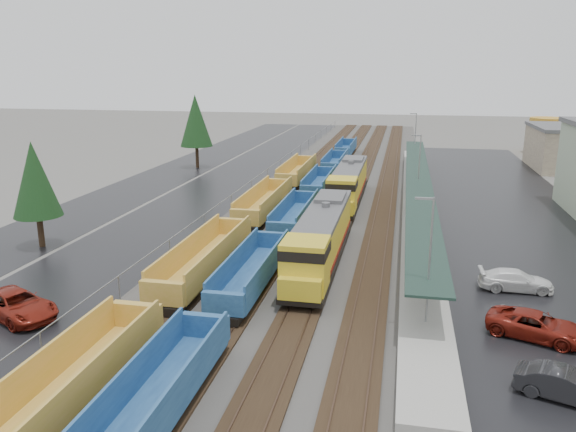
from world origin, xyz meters
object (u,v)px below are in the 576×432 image
object	(u,v)px
well_string_yellow	(205,260)
storage_tank	(547,136)
well_string_blue	(295,216)
parked_car_east_b	(536,326)
parked_car_east_c	(516,280)
parked_car_east_a	(565,386)
locomotive_trail	(348,184)
locomotive_lead	(321,238)
parked_car_west_c	(16,305)

from	to	relation	value
well_string_yellow	storage_tank	xyz separation A→B (m)	(38.63, 70.46, 1.93)
well_string_blue	parked_car_east_b	world-z (taller)	well_string_blue
well_string_blue	parked_car_east_c	distance (m)	21.61
well_string_yellow	parked_car_east_b	size ratio (longest dim) A/B	16.61
storage_tank	parked_car_east_a	bearing A→B (deg)	-101.73
well_string_yellow	storage_tank	distance (m)	80.38
locomotive_trail	locomotive_lead	bearing A→B (deg)	-90.00
well_string_blue	parked_car_east_a	bearing A→B (deg)	-55.76
storage_tank	parked_car_east_c	distance (m)	70.94
well_string_yellow	parked_car_east_b	xyz separation A→B (m)	(21.57, -5.58, -0.49)
well_string_blue	storage_tank	distance (m)	66.30
locomotive_trail	well_string_blue	bearing A→B (deg)	-111.05
locomotive_lead	storage_tank	distance (m)	73.77
well_string_yellow	storage_tank	bearing A→B (deg)	61.27
locomotive_lead	parked_car_east_b	distance (m)	16.33
locomotive_lead	well_string_yellow	world-z (taller)	locomotive_lead
storage_tank	well_string_blue	bearing A→B (deg)	-121.50
parked_car_east_c	parked_car_west_c	bearing A→B (deg)	108.00
parked_car_east_a	parked_car_east_b	world-z (taller)	parked_car_east_b
well_string_blue	parked_car_east_b	size ratio (longest dim) A/B	20.19
locomotive_lead	storage_tank	size ratio (longest dim) A/B	3.04
locomotive_lead	parked_car_east_a	xyz separation A→B (m)	(13.55, -15.18, -1.61)
well_string_blue	parked_car_east_b	distance (m)	26.28
locomotive_lead	parked_car_east_c	world-z (taller)	locomotive_lead
parked_car_east_b	storage_tank	bearing A→B (deg)	8.70
locomotive_lead	parked_car_east_c	bearing A→B (deg)	-7.24
well_string_blue	well_string_yellow	bearing A→B (deg)	-105.99
locomotive_trail	parked_car_east_c	distance (m)	26.62
locomotive_trail	storage_tank	bearing A→B (deg)	56.41
storage_tank	parked_car_east_c	bearing A→B (deg)	-103.79
locomotive_trail	parked_car_east_b	size ratio (longest dim) A/B	3.63
well_string_yellow	locomotive_trail	bearing A→B (deg)	71.82
storage_tank	parked_car_east_c	world-z (taller)	storage_tank
parked_car_west_c	parked_car_east_c	bearing A→B (deg)	-46.82
locomotive_trail	well_string_yellow	xyz separation A→B (m)	(-8.00, -24.36, -1.10)
well_string_blue	storage_tank	bearing A→B (deg)	58.50
storage_tank	parked_car_west_c	world-z (taller)	storage_tank
locomotive_lead	parked_car_east_b	size ratio (longest dim) A/B	3.63
storage_tank	locomotive_lead	bearing A→B (deg)	-114.53
parked_car_east_c	locomotive_trail	bearing A→B (deg)	29.70
well_string_yellow	parked_car_east_c	distance (m)	21.79
parked_car_west_c	parked_car_east_a	bearing A→B (deg)	-71.30
parked_car_west_c	parked_car_east_c	xyz separation A→B (m)	(30.49, 10.75, -0.11)
parked_car_east_a	parked_car_east_c	world-z (taller)	parked_car_east_a
storage_tank	parked_car_west_c	distance (m)	92.67
well_string_yellow	well_string_blue	world-z (taller)	well_string_yellow
locomotive_lead	well_string_blue	size ratio (longest dim) A/B	0.18
parked_car_east_c	well_string_blue	bearing A→B (deg)	53.73
locomotive_trail	well_string_blue	world-z (taller)	locomotive_trail
locomotive_lead	parked_car_east_a	size ratio (longest dim) A/B	4.40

